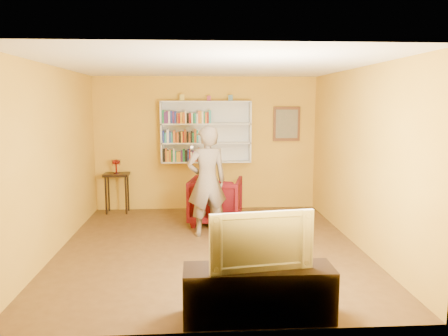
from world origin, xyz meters
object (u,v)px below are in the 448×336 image
(console_table, at_px, (117,180))
(tv_cabinet, at_px, (258,293))
(ruby_lustre, at_px, (116,163))
(person, at_px, (207,181))
(television, at_px, (259,239))
(armchair, at_px, (216,200))
(bookshelf, at_px, (206,132))

(console_table, relative_size, tv_cabinet, 0.53)
(console_table, xyz_separation_m, ruby_lustre, (0.00, -0.00, 0.34))
(person, bearing_deg, television, 85.75)
(armchair, distance_m, television, 3.63)
(console_table, bearing_deg, ruby_lustre, -53.13)
(console_table, height_order, tv_cabinet, console_table)
(ruby_lustre, bearing_deg, console_table, 126.87)
(console_table, relative_size, person, 0.44)
(tv_cabinet, bearing_deg, person, 98.81)
(console_table, height_order, person, person)
(television, bearing_deg, console_table, 107.72)
(bookshelf, xyz_separation_m, armchair, (0.14, -1.06, -1.17))
(person, xyz_separation_m, television, (0.44, -2.86, -0.07))
(person, bearing_deg, bookshelf, -104.08)
(console_table, height_order, ruby_lustre, ruby_lustre)
(bookshelf, relative_size, tv_cabinet, 1.19)
(bookshelf, xyz_separation_m, person, (-0.03, -1.80, -0.69))
(ruby_lustre, relative_size, armchair, 0.30)
(bookshelf, distance_m, television, 4.74)
(bookshelf, bearing_deg, armchair, -82.35)
(ruby_lustre, xyz_separation_m, armchair, (1.92, -0.91, -0.57))
(ruby_lustre, xyz_separation_m, tv_cabinet, (2.19, -4.50, -0.72))
(bookshelf, xyz_separation_m, television, (0.41, -4.66, -0.76))
(ruby_lustre, distance_m, person, 2.40)
(console_table, xyz_separation_m, tv_cabinet, (2.19, -4.50, -0.39))
(person, relative_size, tv_cabinet, 1.20)
(person, bearing_deg, armchair, -116.54)
(ruby_lustre, bearing_deg, person, -43.09)
(bookshelf, distance_m, ruby_lustre, 1.89)
(ruby_lustre, height_order, armchair, ruby_lustre)
(armchair, bearing_deg, television, 104.75)
(ruby_lustre, relative_size, person, 0.15)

